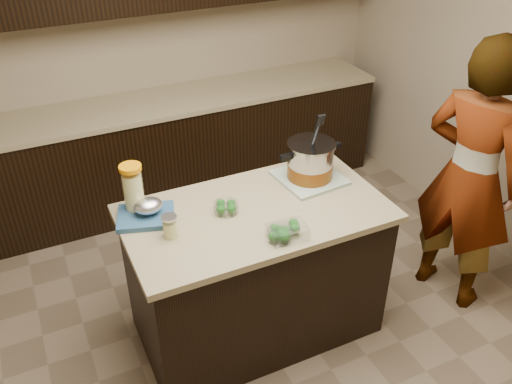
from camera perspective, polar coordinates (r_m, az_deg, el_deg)
ground_plane at (r=3.57m, az=-0.00°, el=-13.89°), size 4.00×4.00×0.00m
room_shell at (r=2.61m, az=-0.00°, el=12.95°), size 4.04×4.04×2.72m
back_cabinets at (r=4.42m, az=-9.86°, el=10.22°), size 3.60×0.63×2.33m
island at (r=3.26m, az=-0.00°, el=-8.42°), size 1.46×0.81×0.90m
dish_towel at (r=3.27m, az=5.64°, el=1.51°), size 0.39×0.39×0.02m
stock_pot at (r=3.22m, az=5.74°, el=3.10°), size 0.40×0.29×0.41m
lemonade_pitcher at (r=2.97m, az=-12.77°, el=0.07°), size 0.14×0.14×0.29m
mason_jar at (r=2.79m, az=-9.05°, el=-3.66°), size 0.10×0.10×0.13m
broccoli_tub_left at (r=2.96m, az=-3.16°, el=-1.66°), size 0.15×0.15×0.06m
broccoli_tub_right at (r=2.76m, az=2.50°, el=-4.56°), size 0.15×0.15×0.06m
broccoli_tub_rect at (r=2.77m, az=3.33°, el=-4.25°), size 0.21×0.16×0.07m
blue_tray at (r=2.96m, az=-11.41°, el=-2.12°), size 0.36×0.32×0.11m
person at (r=3.54m, az=21.58°, el=1.40°), size 0.60×0.75×1.78m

